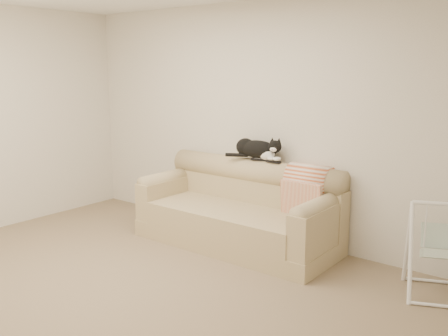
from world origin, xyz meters
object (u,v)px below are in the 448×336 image
object	(u,v)px
remote_a	(259,159)
tuxedo_cat	(257,149)
remote_b	(273,162)
sofa	(240,212)
baby_swing	(438,249)

from	to	relation	value
remote_a	tuxedo_cat	distance (m)	0.11
remote_b	sofa	bearing A→B (deg)	-142.17
tuxedo_cat	baby_swing	size ratio (longest dim) A/B	0.80
sofa	remote_a	world-z (taller)	remote_a
tuxedo_cat	baby_swing	bearing A→B (deg)	-7.11
tuxedo_cat	remote_b	bearing A→B (deg)	-6.25
baby_swing	sofa	bearing A→B (deg)	179.75
remote_a	remote_b	bearing A→B (deg)	-3.32
sofa	baby_swing	distance (m)	2.05
remote_a	remote_b	world-z (taller)	remote_a
remote_a	baby_swing	xyz separation A→B (m)	(1.97, -0.24, -0.50)
remote_a	tuxedo_cat	size ratio (longest dim) A/B	0.29
tuxedo_cat	sofa	bearing A→B (deg)	-102.44
remote_b	baby_swing	world-z (taller)	remote_b
sofa	remote_a	bearing A→B (deg)	68.97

